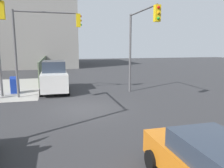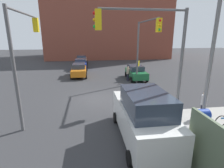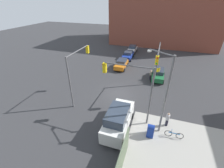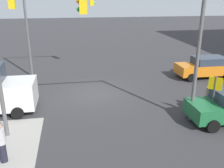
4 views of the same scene
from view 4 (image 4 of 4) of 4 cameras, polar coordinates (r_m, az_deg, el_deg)
ground_plane at (r=16.42m, az=-3.99°, el=-2.16°), size 120.00×120.00×0.00m
traffic_signal_nw_corner at (r=11.43m, az=9.87°, el=12.13°), size 5.68×0.36×6.50m
traffic_signal_se_corner at (r=19.77m, az=-13.26°, el=14.86°), size 5.24×0.36×6.50m
traffic_signal_ne_corner at (r=13.05m, az=-23.69°, el=11.53°), size 0.36×5.06×6.50m
warning_sign_two_way at (r=13.18m, az=22.32°, el=-1.60°), size 0.48×0.48×2.40m
coupe_orange at (r=20.73m, az=20.59°, el=3.70°), size 4.27×2.02×1.62m
pedestrian_crossing at (r=10.50m, az=-24.00°, el=-12.09°), size 0.36×0.36×1.65m
pedestrian_waiting at (r=14.47m, az=21.17°, el=-2.85°), size 0.36×0.36×1.69m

